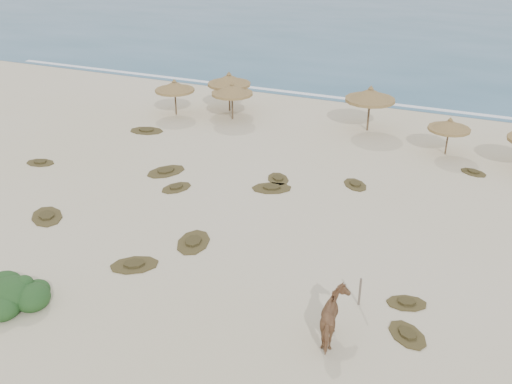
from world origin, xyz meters
TOP-DOWN VIEW (x-y plane):
  - ground at (0.00, 0.00)m, footprint 160.00×160.00m
  - ocean at (0.00, 75.00)m, footprint 200.00×100.00m
  - foam_line at (0.00, 26.00)m, footprint 70.00×0.60m
  - palapa_0 at (-12.21, 17.11)m, footprint 3.22×3.22m
  - palapa_1 at (-7.88, 17.82)m, footprint 3.14×3.14m
  - palapa_2 at (-8.93, 19.52)m, footprint 3.54×3.54m
  - palapa_3 at (1.74, 19.40)m, footprint 4.00×4.00m
  - palapa_4 at (7.25, 17.03)m, footprint 2.74×2.74m
  - horse at (5.72, -2.44)m, footprint 1.40×2.28m
  - fence_post_far at (6.07, -0.13)m, footprint 0.11×0.11m
  - bush at (-6.17, -5.37)m, footprint 2.90×2.55m
  - scrub_0 at (-9.90, 0.63)m, footprint 2.66×2.59m
  - scrub_1 at (-7.36, 7.70)m, footprint 2.48×2.82m
  - scrub_2 at (-5.68, 6.04)m, footprint 1.81×2.11m
  - scrub_3 at (-0.86, 8.08)m, footprint 2.59×2.23m
  - scrub_4 at (7.76, 0.65)m, footprint 1.81×1.46m
  - scrub_6 at (-12.24, 13.13)m, footprint 2.62×1.96m
  - scrub_7 at (3.23, 10.31)m, footprint 1.98×2.06m
  - scrub_8 at (-15.01, 5.81)m, footprint 1.92×1.41m
  - scrub_9 at (-2.02, 1.36)m, footprint 1.95×2.53m
  - scrub_10 at (9.12, 14.66)m, footprint 1.82×1.57m
  - scrub_11 at (-3.43, -1.29)m, footprint 2.49×2.30m
  - scrub_12 at (8.11, -1.21)m, footprint 2.00×1.99m
  - scrub_13 at (-0.97, 9.32)m, footprint 1.94×2.12m

SIDE VIEW (x-z plane):
  - ground at x=0.00m, z-range 0.00..0.00m
  - ocean at x=0.00m, z-range 0.00..0.01m
  - foam_line at x=0.00m, z-range 0.00..0.01m
  - scrub_8 at x=-15.01m, z-range -0.03..0.13m
  - scrub_4 at x=7.76m, z-range -0.03..0.13m
  - scrub_2 at x=-5.68m, z-range -0.03..0.13m
  - scrub_3 at x=-0.86m, z-range -0.03..0.13m
  - scrub_9 at x=-2.02m, z-range -0.03..0.13m
  - scrub_10 at x=9.12m, z-range -0.03..0.13m
  - scrub_11 at x=-3.43m, z-range -0.03..0.13m
  - scrub_12 at x=8.11m, z-range -0.03..0.13m
  - scrub_13 at x=-0.97m, z-range -0.03..0.13m
  - scrub_0 at x=-9.90m, z-range -0.03..0.13m
  - scrub_1 at x=-7.36m, z-range -0.03..0.13m
  - scrub_7 at x=3.23m, z-range -0.03..0.13m
  - scrub_6 at x=-12.24m, z-range -0.03..0.13m
  - bush at x=-6.17m, z-range -0.22..1.07m
  - fence_post_far at x=6.07m, z-range 0.00..1.20m
  - horse at x=5.72m, z-range 0.00..1.80m
  - palapa_4 at x=7.25m, z-range 0.67..3.08m
  - palapa_0 at x=-12.21m, z-range 0.75..3.47m
  - palapa_1 at x=-7.88m, z-range 0.78..3.58m
  - palapa_2 at x=-8.93m, z-range 0.83..3.86m
  - palapa_3 at x=1.74m, z-range 0.88..4.07m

